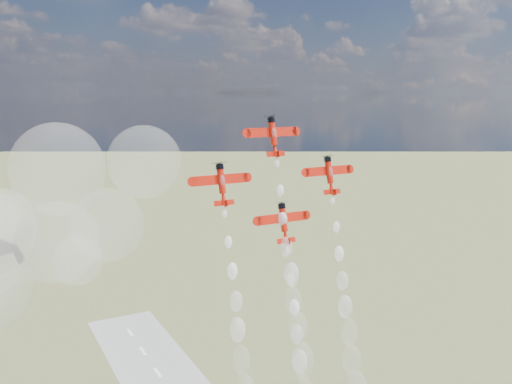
{
  "coord_description": "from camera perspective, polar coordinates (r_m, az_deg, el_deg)",
  "views": [
    {
      "loc": [
        -56.83,
        -98.81,
        106.62
      ],
      "look_at": [
        1.4,
        11.19,
        83.82
      ],
      "focal_mm": 38.0,
      "sensor_mm": 36.0,
      "label": 1
    }
  ],
  "objects": [
    {
      "name": "plane_lead",
      "position": [
        129.98,
        1.82,
        5.95
      ],
      "size": [
        13.62,
        5.21,
        9.56
      ],
      "rotation": [
        1.31,
        0.0,
        0.0
      ],
      "color": "red",
      "rests_on": "ground"
    },
    {
      "name": "smoke_trail_left",
      "position": [
        126.81,
        -1.29,
        -19.05
      ],
      "size": [
        5.1,
        14.38,
        47.68
      ],
      "color": "white",
      "rests_on": "plane_left"
    },
    {
      "name": "smoke_trail_lead",
      "position": [
        130.94,
        4.28,
        -13.17
      ],
      "size": [
        5.26,
        15.09,
        48.22
      ],
      "color": "white",
      "rests_on": "plane_lead"
    },
    {
      "name": "smoke_trail_right",
      "position": [
        141.04,
        9.99,
        -16.01
      ],
      "size": [
        5.28,
        15.34,
        47.61
      ],
      "color": "white",
      "rests_on": "plane_right"
    },
    {
      "name": "plane_slot",
      "position": [
        128.62,
        2.93,
        -3.16
      ],
      "size": [
        13.62,
        5.21,
        9.56
      ],
      "rotation": [
        1.31,
        0.0,
        0.0
      ],
      "color": "red",
      "rests_on": "ground"
    },
    {
      "name": "drifted_smoke_cloud",
      "position": [
        128.34,
        -24.85,
        -4.24
      ],
      "size": [
        73.28,
        39.65,
        49.06
      ],
      "color": "white",
      "rests_on": "ground"
    },
    {
      "name": "plane_right",
      "position": [
        136.87,
        7.74,
        1.86
      ],
      "size": [
        13.62,
        5.21,
        9.56
      ],
      "rotation": [
        1.31,
        0.0,
        0.0
      ],
      "color": "red",
      "rests_on": "ground"
    },
    {
      "name": "plane_left",
      "position": [
        122.18,
        -3.64,
        0.91
      ],
      "size": [
        13.62,
        5.21,
        9.56
      ],
      "rotation": [
        1.31,
        0.0,
        0.0
      ],
      "color": "red",
      "rests_on": "ground"
    }
  ]
}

